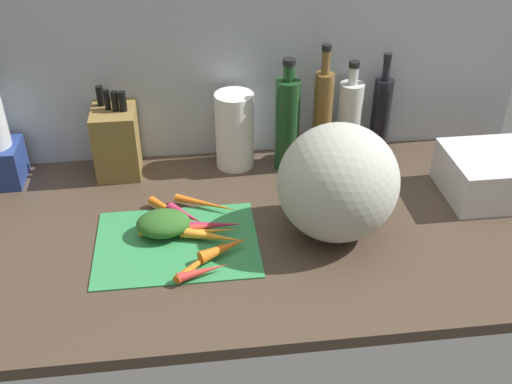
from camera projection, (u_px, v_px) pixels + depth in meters
ground_plane at (244, 230)px, 152.36cm from camera, size 170.00×80.00×3.00cm
wall_back at (228, 54)px, 166.85cm from camera, size 170.00×3.00×60.00cm
cutting_board at (177, 243)px, 144.81cm from camera, size 38.51×29.19×0.80cm
carrot_0 at (203, 271)px, 133.91cm from camera, size 11.75×5.48×2.27cm
carrot_1 at (207, 204)px, 155.96cm from camera, size 16.53×9.70×2.01cm
carrot_2 at (185, 215)px, 151.28cm from camera, size 9.48×9.38×2.85cm
carrot_3 at (225, 248)px, 140.16cm from camera, size 12.93×8.64×3.05cm
carrot_4 at (203, 259)px, 137.55cm from camera, size 13.47×14.15×2.07cm
carrot_5 at (212, 226)px, 148.02cm from camera, size 11.47×2.88×2.12cm
carrot_6 at (215, 225)px, 148.16cm from camera, size 14.35×3.20×2.30cm
carrot_7 at (209, 231)px, 146.28cm from camera, size 14.12×2.08×2.01cm
carrot_8 at (171, 231)px, 145.95cm from camera, size 15.15×4.45×2.65cm
carrot_9 at (215, 237)px, 143.99cm from camera, size 14.84×7.54×2.57cm
carrot_10 at (174, 213)px, 152.30cm from camera, size 13.49×14.69×2.28cm
carrot_greens_pile at (163, 223)px, 146.04cm from camera, size 12.97×9.98×5.49cm
winter_squash at (338, 183)px, 141.23cm from camera, size 28.54×27.09×28.51cm
knife_block at (117, 139)px, 168.37cm from camera, size 11.75×16.16×24.62cm
paper_towel_roll at (235, 130)px, 169.95cm from camera, size 10.80×10.80×22.02cm
bottle_0 at (287, 123)px, 167.46cm from camera, size 6.86×6.86×32.41cm
bottle_1 at (322, 117)px, 168.25cm from camera, size 5.28×5.28×35.72cm
bottle_2 at (349, 118)px, 174.12cm from camera, size 6.92×6.92×29.10cm
bottle_3 at (381, 115)px, 175.55cm from camera, size 5.51×5.51×30.60cm
dish_rack at (490, 175)px, 160.11cm from camera, size 23.28×22.03×11.77cm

